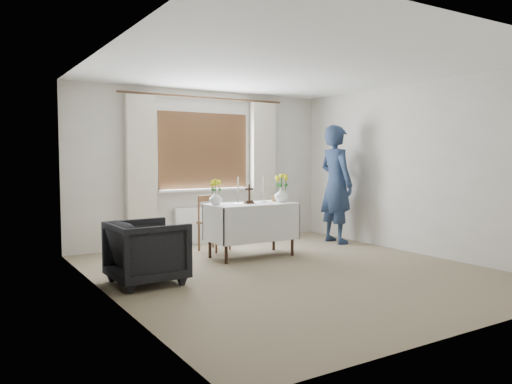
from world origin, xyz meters
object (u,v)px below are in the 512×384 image
at_px(altar_table, 252,230).
at_px(wooden_cross, 249,194).
at_px(wooden_chair, 214,223).
at_px(armchair, 147,252).
at_px(flower_vase_right, 282,195).
at_px(flower_vase_left, 216,198).
at_px(person, 336,184).

relative_size(altar_table, wooden_cross, 4.54).
relative_size(wooden_chair, armchair, 1.07).
bearing_deg(flower_vase_right, wooden_cross, 174.19).
bearing_deg(wooden_chair, flower_vase_right, -71.57).
bearing_deg(armchair, flower_vase_left, -61.13).
bearing_deg(wooden_cross, flower_vase_left, 174.02).
bearing_deg(altar_table, flower_vase_left, 170.16).
bearing_deg(person, flower_vase_right, 106.08).
bearing_deg(flower_vase_left, wooden_cross, -11.18).
xyz_separation_m(armchair, wooden_cross, (1.73, 0.66, 0.54)).
bearing_deg(armchair, flower_vase_right, -77.13).
height_order(person, wooden_cross, person).
height_order(armchair, wooden_cross, wooden_cross).
xyz_separation_m(altar_table, armchair, (-1.78, -0.67, -0.02)).
height_order(altar_table, armchair, altar_table).
bearing_deg(armchair, wooden_cross, -71.36).
bearing_deg(wooden_cross, armchair, -153.84).
bearing_deg(wooden_chair, altar_table, -96.37).
bearing_deg(wooden_cross, wooden_chair, 109.50).
height_order(altar_table, wooden_chair, wooden_chair).
xyz_separation_m(altar_table, wooden_chair, (-0.22, 0.71, 0.04)).
relative_size(altar_table, armchair, 1.58).
bearing_deg(flower_vase_left, altar_table, -9.84).
distance_m(wooden_cross, flower_vase_right, 0.52).
bearing_deg(wooden_cross, altar_table, 11.11).
distance_m(person, flower_vase_right, 1.37).
height_order(armchair, person, person).
xyz_separation_m(armchair, person, (3.58, 0.95, 0.61)).
xyz_separation_m(armchair, flower_vase_left, (1.25, 0.76, 0.50)).
bearing_deg(armchair, person, -77.47).
xyz_separation_m(wooden_chair, flower_vase_left, (-0.30, -0.62, 0.43)).
xyz_separation_m(wooden_cross, flower_vase_right, (0.52, -0.05, -0.03)).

